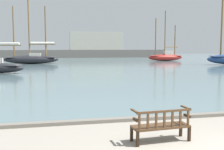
# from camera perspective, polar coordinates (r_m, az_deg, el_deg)

# --- Properties ---
(harbor_water) EXTENTS (100.00, 80.00, 0.08)m
(harbor_water) POSITION_cam_1_polar(r_m,az_deg,el_deg) (49.69, -7.73, 2.79)
(harbor_water) COLOR slate
(harbor_water) RESTS_ON ground
(quay_edge_kerb) EXTENTS (40.00, 0.30, 0.12)m
(quay_edge_kerb) POSITION_cam_1_polar(r_m,az_deg,el_deg) (10.37, 9.48, -8.51)
(quay_edge_kerb) COLOR slate
(quay_edge_kerb) RESTS_ON ground
(park_bench) EXTENTS (1.64, 0.65, 0.92)m
(park_bench) POSITION_cam_1_polar(r_m,az_deg,el_deg) (7.92, 9.95, -9.95)
(park_bench) COLOR black
(park_bench) RESTS_ON ground
(sailboat_far_port) EXTENTS (6.58, 2.25, 8.78)m
(sailboat_far_port) POSITION_cam_1_polar(r_m,az_deg,el_deg) (51.00, 10.85, 3.78)
(sailboat_far_port) COLOR maroon
(sailboat_far_port) RESTS_ON harbor_water
(sailboat_outer_port) EXTENTS (8.02, 2.80, 10.14)m
(sailboat_outer_port) POSITION_cam_1_polar(r_m,az_deg,el_deg) (42.86, -16.03, 3.41)
(sailboat_outer_port) COLOR black
(sailboat_outer_port) RESTS_ON harbor_water
(far_breakwater) EXTENTS (44.89, 2.40, 5.95)m
(far_breakwater) POSITION_cam_1_polar(r_m,az_deg,el_deg) (64.23, -6.86, 5.15)
(far_breakwater) COLOR #66605B
(far_breakwater) RESTS_ON ground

